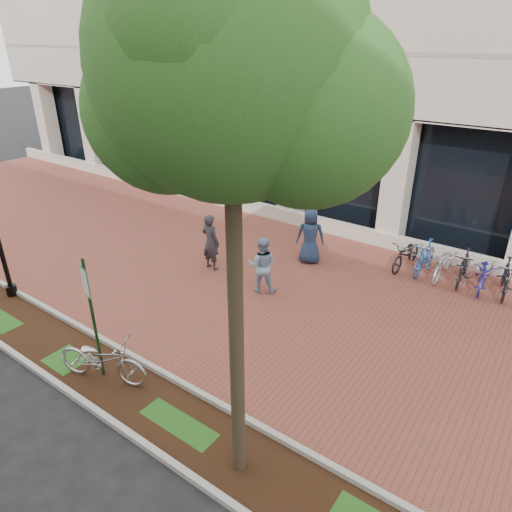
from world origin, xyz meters
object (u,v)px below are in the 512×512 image
Objects in this scene: parking_sign at (90,306)px; street_tree at (235,83)px; locked_bicycle at (102,359)px; pedestrian_right at (310,236)px; pedestrian_left at (211,242)px; bike_rack_cluster at (453,265)px; pedestrian_mid at (262,265)px.

street_tree is (3.77, -0.07, 4.29)m from parking_sign.
pedestrian_right is at bearing -24.81° from locked_bicycle.
parking_sign is at bearing 52.58° from locked_bicycle.
pedestrian_right is at bearing -130.79° from pedestrian_left.
pedestrian_left is at bearing -150.42° from bike_rack_cluster.
bike_rack_cluster is (4.82, 8.62, -1.24)m from parking_sign.
pedestrian_mid reaches higher than bike_rack_cluster.
parking_sign is 0.78× the size of bike_rack_cluster.
bike_rack_cluster is at bearing -165.72° from pedestrian_mid.
locked_bicycle is 9.85m from bike_rack_cluster.
bike_rack_cluster is at bearing 83.12° from street_tree.
street_tree reaches higher than parking_sign.
street_tree reaches higher than pedestrian_left.
pedestrian_mid is (0.54, 4.91, 0.29)m from locked_bicycle.
pedestrian_mid is at bearing -137.90° from bike_rack_cluster.
pedestrian_mid is at bearing 57.30° from pedestrian_right.
street_tree is 3.90× the size of locked_bicycle.
pedestrian_right reaches higher than pedestrian_mid.
street_tree is at bearing -109.64° from locked_bicycle.
locked_bicycle reaches higher than bike_rack_cluster.
street_tree is 8.89m from pedestrian_left.
parking_sign is 5.33m from pedestrian_left.
street_tree is 6.58m from locked_bicycle.
pedestrian_left is at bearing 134.76° from street_tree.
pedestrian_left is 0.99× the size of pedestrian_right.
pedestrian_left is (-5.11, 5.16, -5.13)m from street_tree.
pedestrian_right reaches higher than locked_bicycle.
street_tree is 9.38m from pedestrian_right.
pedestrian_right is at bearing 111.73° from street_tree.
locked_bicycle is 1.11× the size of pedestrian_right.
pedestrian_right is (0.86, 7.23, -0.83)m from parking_sign.
street_tree reaches higher than pedestrian_right.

